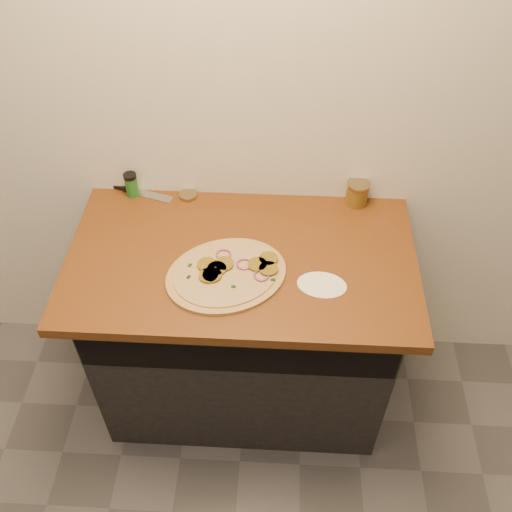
# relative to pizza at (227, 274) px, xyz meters

# --- Properties ---
(cabinet) EXTENTS (1.10, 0.60, 0.86)m
(cabinet) POSITION_rel_pizza_xyz_m (0.04, 0.13, -0.48)
(cabinet) COLOR black
(cabinet) RESTS_ON ground
(countertop) EXTENTS (1.20, 0.70, 0.04)m
(countertop) POSITION_rel_pizza_xyz_m (0.04, 0.10, -0.03)
(countertop) COLOR #673113
(countertop) RESTS_ON cabinet
(pizza) EXTENTS (0.52, 0.52, 0.03)m
(pizza) POSITION_rel_pizza_xyz_m (0.00, 0.00, 0.00)
(pizza) COLOR tan
(pizza) RESTS_ON countertop
(chefs_knife) EXTENTS (0.28, 0.11, 0.02)m
(chefs_knife) POSITION_rel_pizza_xyz_m (-0.41, 0.42, -0.00)
(chefs_knife) COLOR #B7BAC1
(chefs_knife) RESTS_ON countertop
(mason_jar_lid) EXTENTS (0.08, 0.08, 0.01)m
(mason_jar_lid) POSITION_rel_pizza_xyz_m (-0.19, 0.40, -0.00)
(mason_jar_lid) COLOR #958156
(mason_jar_lid) RESTS_ON countertop
(salsa_jar) EXTENTS (0.09, 0.09, 0.09)m
(salsa_jar) POSITION_rel_pizza_xyz_m (0.45, 0.40, 0.04)
(salsa_jar) COLOR #9F230F
(salsa_jar) RESTS_ON countertop
(spice_shaker) EXTENTS (0.05, 0.05, 0.10)m
(spice_shaker) POSITION_rel_pizza_xyz_m (-0.40, 0.40, 0.04)
(spice_shaker) COLOR #1F6322
(spice_shaker) RESTS_ON countertop
(flour_spill) EXTENTS (0.18, 0.18, 0.00)m
(flour_spill) POSITION_rel_pizza_xyz_m (0.31, -0.02, -0.01)
(flour_spill) COLOR silver
(flour_spill) RESTS_ON countertop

